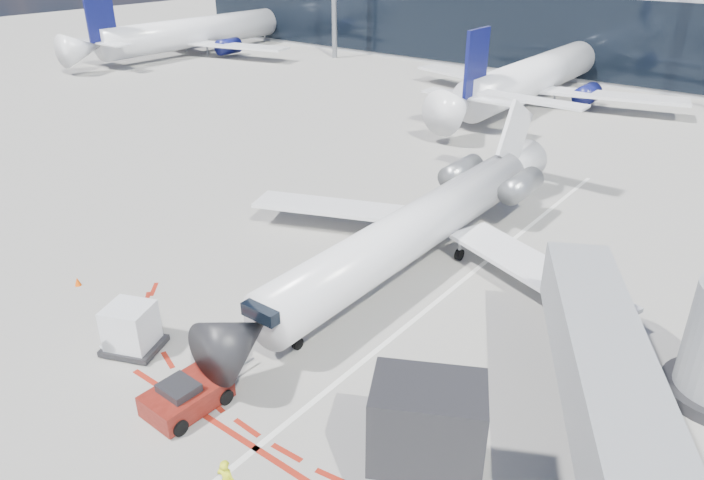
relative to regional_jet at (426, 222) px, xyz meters
The scene contains 10 objects.
ground 5.27m from the regional_jet, 54.41° to the right, with size 260.00×260.00×0.00m, color gray.
apron_centerline 4.05m from the regional_jet, 33.86° to the right, with size 0.25×40.00×0.01m, color silver.
apron_stop_bar 15.76m from the regional_jet, 79.83° to the right, with size 14.00×0.25×0.01m, color maroon.
jet_bridge 14.31m from the regional_jet, 28.67° to the right, with size 10.03×15.20×4.90m.
regional_jet is the anchor object (origin of this frame).
pushback_tug 15.56m from the regional_jet, 92.86° to the right, with size 2.15×4.90×1.27m.
uld_container 15.54m from the regional_jet, 110.76° to the right, with size 2.86×2.68×2.15m.
safety_cone_left 18.09m from the regional_jet, 133.72° to the right, with size 0.32×0.32×0.45m, color #EF4D05.
bg_airliner_0 69.94m from the regional_jet, 149.54° to the left, with size 36.49×38.64×11.81m, color silver, non-canonical shape.
bg_airliner_1 39.24m from the regional_jet, 104.20° to the left, with size 34.27×36.29×11.09m, color silver, non-canonical shape.
Camera 1 is at (12.62, -22.32, 16.13)m, focal length 32.00 mm.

